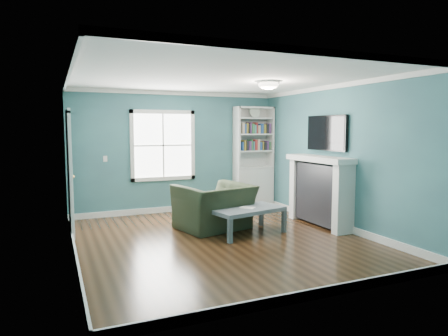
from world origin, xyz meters
name	(u,v)px	position (x,y,z in m)	size (l,w,h in m)	color
floor	(221,240)	(0.00, 0.00, 0.00)	(5.00, 5.00, 0.00)	black
room_walls	(221,143)	(0.00, 0.00, 1.58)	(5.00, 5.00, 5.00)	#345966
trim	(221,164)	(0.00, 0.00, 1.24)	(4.50, 5.00, 2.60)	white
window	(163,145)	(-0.30, 2.49, 1.45)	(1.40, 0.06, 1.50)	white
bookshelf	(253,167)	(1.77, 2.30, 0.92)	(0.90, 0.35, 2.31)	silver
fireplace	(320,192)	(2.08, 0.20, 0.64)	(0.44, 1.58, 1.30)	black
tv	(327,133)	(2.20, 0.20, 1.72)	(0.06, 1.10, 0.65)	black
door	(69,172)	(-2.22, 1.40, 1.07)	(0.12, 0.98, 2.17)	silver
ceiling_fixture	(268,84)	(0.90, 0.10, 2.55)	(0.38, 0.38, 0.15)	white
light_switch	(105,159)	(-1.50, 2.48, 1.20)	(0.08, 0.01, 0.12)	white
recliner	(214,199)	(0.17, 0.73, 0.54)	(1.23, 0.80, 1.08)	#252E1C
coffee_table	(247,211)	(0.56, 0.20, 0.39)	(1.35, 0.92, 0.45)	#4B555A
paper_sheet	(247,208)	(0.57, 0.21, 0.45)	(0.20, 0.25, 0.00)	white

